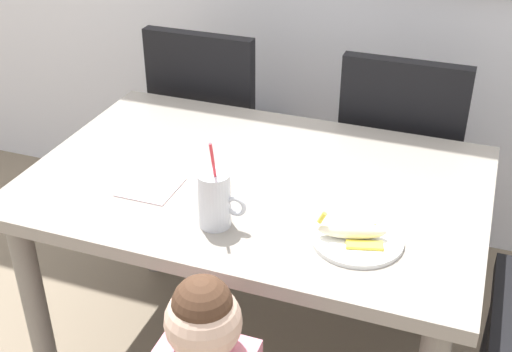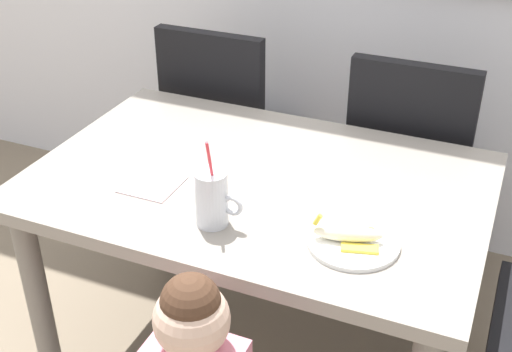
{
  "view_description": "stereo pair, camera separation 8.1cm",
  "coord_description": "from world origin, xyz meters",
  "px_view_note": "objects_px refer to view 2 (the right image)",
  "views": [
    {
      "loc": [
        0.57,
        -1.55,
        1.72
      ],
      "look_at": [
        0.03,
        -0.09,
        0.8
      ],
      "focal_mm": 46.74,
      "sensor_mm": 36.0,
      "label": 1
    },
    {
      "loc": [
        0.64,
        -1.52,
        1.72
      ],
      "look_at": [
        0.03,
        -0.09,
        0.8
      ],
      "focal_mm": 46.74,
      "sensor_mm": 36.0,
      "label": 2
    }
  ],
  "objects_px": {
    "dining_table": "(258,209)",
    "peeled_banana": "(349,234)",
    "snack_plate": "(353,242)",
    "paper_napkin": "(152,184)",
    "dining_chair_left": "(225,125)",
    "milk_cup": "(212,201)",
    "dining_chair_right": "(410,163)"
  },
  "relations": [
    {
      "from": "dining_table",
      "to": "snack_plate",
      "type": "distance_m",
      "value": 0.41
    },
    {
      "from": "paper_napkin",
      "to": "dining_chair_right",
      "type": "bearing_deg",
      "value": 52.79
    },
    {
      "from": "dining_chair_right",
      "to": "snack_plate",
      "type": "relative_size",
      "value": 4.17
    },
    {
      "from": "dining_table",
      "to": "paper_napkin",
      "type": "height_order",
      "value": "paper_napkin"
    },
    {
      "from": "dining_chair_left",
      "to": "dining_chair_right",
      "type": "distance_m",
      "value": 0.74
    },
    {
      "from": "paper_napkin",
      "to": "peeled_banana",
      "type": "bearing_deg",
      "value": -5.29
    },
    {
      "from": "paper_napkin",
      "to": "milk_cup",
      "type": "bearing_deg",
      "value": -22.87
    },
    {
      "from": "dining_table",
      "to": "dining_chair_left",
      "type": "bearing_deg",
      "value": 122.87
    },
    {
      "from": "snack_plate",
      "to": "dining_chair_left",
      "type": "bearing_deg",
      "value": 131.85
    },
    {
      "from": "snack_plate",
      "to": "milk_cup",
      "type": "bearing_deg",
      "value": -171.5
    },
    {
      "from": "dining_table",
      "to": "dining_chair_right",
      "type": "relative_size",
      "value": 1.35
    },
    {
      "from": "snack_plate",
      "to": "dining_chair_right",
      "type": "bearing_deg",
      "value": 90.71
    },
    {
      "from": "milk_cup",
      "to": "peeled_banana",
      "type": "relative_size",
      "value": 1.43
    },
    {
      "from": "dining_table",
      "to": "snack_plate",
      "type": "bearing_deg",
      "value": -30.81
    },
    {
      "from": "dining_chair_left",
      "to": "dining_table",
      "type": "bearing_deg",
      "value": 122.87
    },
    {
      "from": "dining_table",
      "to": "dining_chair_left",
      "type": "distance_m",
      "value": 0.77
    },
    {
      "from": "dining_chair_right",
      "to": "snack_plate",
      "type": "bearing_deg",
      "value": 90.71
    },
    {
      "from": "dining_chair_left",
      "to": "snack_plate",
      "type": "bearing_deg",
      "value": 131.85
    },
    {
      "from": "dining_chair_left",
      "to": "milk_cup",
      "type": "distance_m",
      "value": 1.02
    },
    {
      "from": "milk_cup",
      "to": "paper_napkin",
      "type": "relative_size",
      "value": 1.67
    },
    {
      "from": "dining_table",
      "to": "milk_cup",
      "type": "bearing_deg",
      "value": -93.52
    },
    {
      "from": "dining_table",
      "to": "peeled_banana",
      "type": "distance_m",
      "value": 0.41
    },
    {
      "from": "snack_plate",
      "to": "paper_napkin",
      "type": "relative_size",
      "value": 1.53
    },
    {
      "from": "dining_chair_right",
      "to": "snack_plate",
      "type": "distance_m",
      "value": 0.85
    },
    {
      "from": "dining_table",
      "to": "dining_chair_left",
      "type": "relative_size",
      "value": 1.35
    },
    {
      "from": "dining_table",
      "to": "paper_napkin",
      "type": "distance_m",
      "value": 0.32
    },
    {
      "from": "peeled_banana",
      "to": "dining_table",
      "type": "bearing_deg",
      "value": 147.64
    },
    {
      "from": "milk_cup",
      "to": "paper_napkin",
      "type": "bearing_deg",
      "value": 157.13
    },
    {
      "from": "snack_plate",
      "to": "peeled_banana",
      "type": "distance_m",
      "value": 0.03
    },
    {
      "from": "dining_chair_left",
      "to": "snack_plate",
      "type": "distance_m",
      "value": 1.15
    },
    {
      "from": "dining_table",
      "to": "milk_cup",
      "type": "xyz_separation_m",
      "value": [
        -0.02,
        -0.26,
        0.17
      ]
    },
    {
      "from": "dining_table",
      "to": "snack_plate",
      "type": "relative_size",
      "value": 5.66
    }
  ]
}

